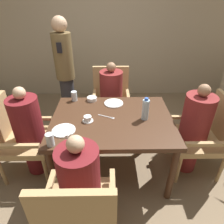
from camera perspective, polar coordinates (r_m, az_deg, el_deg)
name	(u,v)px	position (r m, az deg, el deg)	size (l,w,h in m)	color
ground_plane	(112,167)	(2.65, 0.02, -15.39)	(16.00, 16.00, 0.00)	#7A664C
wall_back	(110,24)	(4.01, -0.56, 23.83)	(8.00, 0.06, 2.80)	tan
dining_table	(112,125)	(2.22, 0.02, -3.74)	(1.31, 1.00, 0.74)	#422819
chair_left_side	(17,136)	(2.52, -25.41, -6.11)	(0.55, 0.55, 0.96)	tan
diner_in_left_chair	(30,132)	(2.43, -22.50, -5.17)	(0.32, 0.32, 1.12)	maroon
chair_far_side	(111,98)	(3.08, -0.28, 4.14)	(0.55, 0.55, 0.96)	tan
diner_in_far_chair	(111,99)	(2.92, -0.24, 3.75)	(0.32, 0.32, 1.12)	maroon
chair_right_side	(205,134)	(2.55, 25.14, -5.61)	(0.55, 0.55, 0.96)	tan
diner_in_right_chair	(194,129)	(2.45, 22.34, -4.59)	(0.32, 0.32, 1.14)	maroon
chair_near_corner	(79,211)	(1.69, -9.34, -26.12)	(0.55, 0.55, 0.96)	tan
diner_in_near_chair	(81,190)	(1.73, -8.85, -21.07)	(0.32, 0.32, 1.11)	maroon
standing_host	(65,71)	(3.17, -13.27, 11.37)	(0.28, 0.32, 1.65)	#2D2D33
plate_main_left	(114,103)	(2.45, 0.50, 2.54)	(0.23, 0.23, 0.01)	white
plate_main_right	(64,130)	(2.04, -13.63, -5.12)	(0.23, 0.23, 0.01)	white
teacup_with_saucer	(88,119)	(2.13, -6.94, -1.96)	(0.12, 0.12, 0.06)	white
bowl_small	(92,99)	(2.52, -5.76, 3.78)	(0.12, 0.12, 0.05)	white
water_bottle	(145,109)	(2.13, 9.54, 0.74)	(0.07, 0.07, 0.25)	silver
glass_tall_near	(50,140)	(1.86, -17.30, -7.57)	(0.07, 0.07, 0.12)	silver
glass_tall_mid	(74,96)	(2.54, -10.75, 4.50)	(0.07, 0.07, 0.12)	silver
salt_shaker	(67,139)	(1.86, -12.80, -7.43)	(0.03, 0.03, 0.09)	white
pepper_shaker	(71,139)	(1.86, -11.60, -7.50)	(0.03, 0.03, 0.08)	#4C3D2D
fork_beside_plate	(108,117)	(2.19, -1.19, -1.43)	(0.18, 0.10, 0.00)	silver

